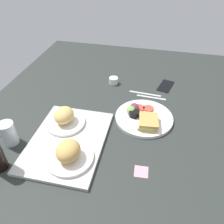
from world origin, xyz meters
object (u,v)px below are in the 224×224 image
(bread_plate_far, at_px, (65,118))
(knife, at_px, (145,94))
(cell_phone, at_px, (166,86))
(espresso_cup, at_px, (114,81))
(plate_with_salad, at_px, (143,117))
(fork, at_px, (151,97))
(drinking_glass, at_px, (8,133))
(serving_tray, at_px, (68,141))
(sticky_note, at_px, (141,172))
(bread_plate_near, at_px, (69,153))

(bread_plate_far, bearing_deg, knife, -43.60)
(knife, bearing_deg, cell_phone, -131.67)
(cell_phone, bearing_deg, knife, 149.67)
(espresso_cup, bearing_deg, plate_with_salad, -144.09)
(knife, bearing_deg, fork, 146.89)
(drinking_glass, height_order, fork, drinking_glass)
(serving_tray, height_order, knife, serving_tray)
(espresso_cup, bearing_deg, serving_tray, 170.54)
(plate_with_salad, bearing_deg, bread_plate_far, 110.02)
(fork, height_order, cell_phone, cell_phone)
(plate_with_salad, distance_m, cell_phone, 0.37)
(sticky_note, bearing_deg, espresso_cup, 22.11)
(drinking_glass, bearing_deg, serving_tray, -76.64)
(knife, bearing_deg, sticky_note, 98.67)
(drinking_glass, xyz_separation_m, cell_phone, (0.65, -0.67, -0.05))
(bread_plate_far, height_order, fork, bread_plate_far)
(bread_plate_far, xyz_separation_m, fork, (0.34, -0.39, -0.05))
(bread_plate_near, height_order, plate_with_salad, bread_plate_near)
(plate_with_salad, bearing_deg, fork, -6.65)
(bread_plate_far, xyz_separation_m, drinking_glass, (-0.16, 0.20, 0.01))
(bread_plate_far, distance_m, espresso_cup, 0.47)
(knife, xyz_separation_m, sticky_note, (-0.56, -0.05, -0.00))
(serving_tray, relative_size, plate_with_salad, 1.52)
(bread_plate_near, relative_size, plate_with_salad, 0.68)
(plate_with_salad, bearing_deg, knife, 3.85)
(plate_with_salad, xyz_separation_m, knife, (0.24, 0.02, -0.01))
(knife, bearing_deg, drinking_glass, 47.71)
(cell_phone, bearing_deg, fork, 167.24)
(serving_tray, distance_m, bread_plate_near, 0.12)
(bread_plate_far, distance_m, cell_phone, 0.68)
(bread_plate_far, bearing_deg, cell_phone, -44.04)
(fork, xyz_separation_m, sticky_note, (-0.53, -0.01, -0.00))
(plate_with_salad, height_order, sticky_note, plate_with_salad)
(bread_plate_far, relative_size, fork, 1.13)
(plate_with_salad, bearing_deg, drinking_glass, 117.51)
(plate_with_salad, bearing_deg, cell_phone, -15.98)
(bread_plate_near, distance_m, bread_plate_far, 0.23)
(cell_phone, xyz_separation_m, sticky_note, (-0.67, 0.07, -0.00))
(bread_plate_far, relative_size, plate_with_salad, 0.65)
(espresso_cup, height_order, cell_phone, espresso_cup)
(serving_tray, xyz_separation_m, bread_plate_far, (0.10, 0.05, 0.04))
(bread_plate_far, xyz_separation_m, sticky_note, (-0.19, -0.40, -0.05))
(serving_tray, xyz_separation_m, espresso_cup, (0.55, -0.09, 0.01))
(drinking_glass, xyz_separation_m, espresso_cup, (0.61, -0.34, -0.04))
(serving_tray, bearing_deg, espresso_cup, -9.46)
(drinking_glass, bearing_deg, cell_phone, -45.94)
(serving_tray, relative_size, espresso_cup, 8.04)
(plate_with_salad, bearing_deg, serving_tray, 126.66)
(serving_tray, distance_m, fork, 0.56)
(bread_plate_far, relative_size, espresso_cup, 3.42)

